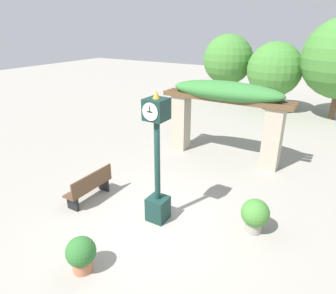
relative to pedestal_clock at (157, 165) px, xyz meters
The scene contains 7 objects.
ground_plane 1.58m from the pedestal_clock, 107.25° to the right, with size 60.00×60.00×0.00m, color gray.
pedestal_clock is the anchor object (origin of this frame).
pergola 4.62m from the pedestal_clock, 91.04° to the left, with size 4.77×1.19×2.88m.
potted_plant_near_left 2.58m from the pedestal_clock, 99.10° to the right, with size 0.62×0.62×0.78m.
potted_plant_near_right 2.63m from the pedestal_clock, 18.80° to the left, with size 0.68×0.68×0.88m.
park_bench 2.44m from the pedestal_clock, behind, with size 0.42×1.52×0.89m.
tree_line 12.58m from the pedestal_clock, 85.97° to the left, with size 9.84×4.23×5.18m.
Camera 1 is at (3.70, -5.19, 4.71)m, focal length 32.00 mm.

